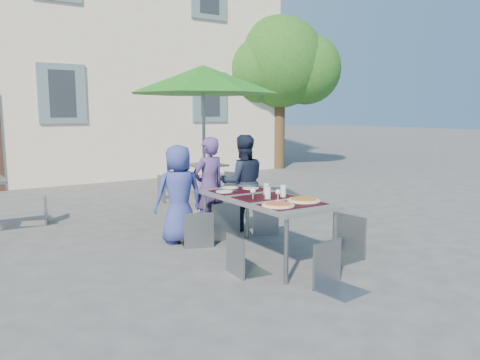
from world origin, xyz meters
TOP-DOWN VIEW (x-y plane):
  - ground at (0.00, 0.00)m, footprint 90.00×90.00m
  - building at (-0.00, 11.50)m, footprint 13.60×8.20m
  - tree at (6.55, 7.54)m, footprint 3.60×3.00m
  - dining_table at (0.69, 0.27)m, footprint 0.80×1.85m
  - pizza_near_left at (0.48, -0.27)m, footprint 0.36×0.36m
  - pizza_near_right at (0.90, -0.21)m, footprint 0.38×0.38m
  - glassware at (0.73, 0.19)m, footprint 0.45×0.43m
  - place_settings at (0.68, 0.91)m, footprint 0.69×0.45m
  - child_0 at (0.11, 1.44)m, footprint 0.70×0.50m
  - child_1 at (0.62, 1.51)m, footprint 0.56×0.41m
  - child_2 at (1.25, 1.59)m, footprint 0.80×0.63m
  - chair_0 at (0.24, 1.14)m, footprint 0.50×0.50m
  - chair_1 at (0.71, 1.29)m, footprint 0.44×0.45m
  - chair_2 at (1.35, 1.17)m, footprint 0.49×0.49m
  - chair_3 at (0.14, -0.10)m, footprint 0.40×0.40m
  - chair_4 at (1.51, -0.28)m, footprint 0.47×0.46m
  - chair_5 at (0.67, -0.97)m, footprint 0.44×0.45m
  - patio_umbrella at (1.12, 2.56)m, footprint 2.44×2.44m
  - bg_chair_r_0 at (-1.28, 3.64)m, footprint 0.47×0.47m
  - cafe_table_1 at (1.94, 3.99)m, footprint 0.69×0.69m
  - bg_chair_l_1 at (1.21, 4.30)m, footprint 0.49×0.49m
  - bg_chair_r_1 at (2.72, 4.37)m, footprint 0.52×0.51m

SIDE VIEW (x-z plane):
  - ground at x=0.00m, z-range 0.00..0.00m
  - chair_2 at x=1.35m, z-range 0.07..0.91m
  - chair_3 at x=0.14m, z-range 0.07..0.91m
  - cafe_table_1 at x=1.94m, z-range 0.13..0.86m
  - bg_chair_r_0 at x=-1.28m, z-range 0.07..0.95m
  - bg_chair_r_1 at x=2.72m, z-range 0.07..0.96m
  - chair_0 at x=0.24m, z-range 0.07..0.96m
  - chair_5 at x=0.67m, z-range 0.08..0.98m
  - chair_4 at x=1.51m, z-range 0.09..1.07m
  - bg_chair_l_1 at x=1.21m, z-range 0.09..1.07m
  - chair_1 at x=0.71m, z-range 0.09..1.09m
  - child_0 at x=0.11m, z-range 0.00..1.34m
  - dining_table at x=0.69m, z-range 0.32..1.07m
  - child_1 at x=0.62m, z-range 0.00..1.42m
  - child_2 at x=1.25m, z-range 0.00..1.43m
  - place_settings at x=0.68m, z-range 0.76..0.77m
  - pizza_near_left at x=0.48m, z-range 0.75..0.78m
  - pizza_near_right at x=0.90m, z-range 0.75..0.78m
  - glassware at x=0.73m, z-range 0.75..0.90m
  - patio_umbrella at x=1.12m, z-range 1.01..3.52m
  - tree at x=6.55m, z-range 0.90..5.60m
  - building at x=0.00m, z-range -0.70..10.40m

